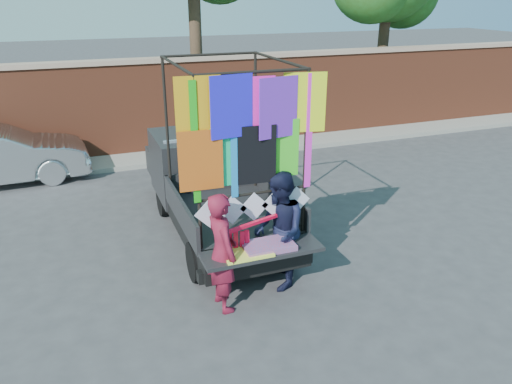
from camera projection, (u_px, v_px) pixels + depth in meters
name	position (u px, v px, depth m)	size (l,w,h in m)	color
ground	(268.00, 267.00, 8.30)	(90.00, 90.00, 0.00)	#38383A
brick_wall	(174.00, 104.00, 13.87)	(30.00, 0.45, 2.61)	brown
curb	(182.00, 155.00, 13.74)	(30.00, 1.20, 0.12)	gray
pickup_truck	(208.00, 181.00, 9.66)	(2.08, 5.23, 3.29)	black
woman	(222.00, 252.00, 6.94)	(0.64, 0.42, 1.76)	maroon
man	(279.00, 231.00, 7.47)	(0.90, 0.70, 1.85)	black
streamer_bundle	(244.00, 239.00, 7.13)	(1.02, 0.38, 0.72)	red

